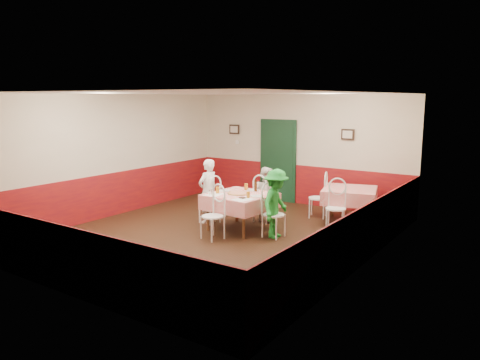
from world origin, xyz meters
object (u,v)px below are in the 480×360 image
Objects in this scene: chair_right at (274,215)px; chair_second_a at (318,198)px; glass_c at (246,187)px; diner_right at (276,204)px; chair_near at (212,216)px; diner_far at (265,194)px; chair_second_b at (336,209)px; glass_b at (248,195)px; second_table at (349,205)px; wallet at (242,198)px; main_table at (240,212)px; beer_bottle at (256,186)px; pizza at (238,193)px; diner_left at (208,191)px; chair_far at (264,201)px; glass_a at (217,190)px; chair_left at (210,203)px.

chair_second_a is at bearing 0.37° from chair_right.
diner_right is at bearing -25.38° from glass_c.
diner_far is at bearing 97.46° from chair_near.
chair_second_b is 1.94m from glass_c.
diner_right is at bearing 17.91° from glass_b.
glass_c is at bearing -141.08° from second_table.
wallet is at bearing -61.41° from glass_c.
chair_near is 0.66× the size of diner_right.
main_table is at bearing -131.91° from second_table.
beer_bottle is (-1.53, -1.44, 0.50)m from second_table.
chair_right reaches higher than wallet.
pizza is 0.31× the size of diner_left.
chair_near is 2.08× the size of pizza.
glass_b is at bearing 66.47° from chair_near.
chair_second_b is 7.01× the size of glass_b.
pizza is at bearing -109.07° from beer_bottle.
glass_b is (0.29, -1.09, 0.37)m from chair_far.
diner_left is 1.80m from diner_right.
main_table is 0.40m from pizza.
diner_right is (0.90, -0.07, 0.30)m from main_table.
diner_far is (0.00, 0.05, 0.16)m from chair_far.
second_table is at bearing -20.81° from chair_right.
glass_b reaches higher than second_table.
chair_second_a is 2.11m from pizza.
second_table is at bearing 48.07° from pizza.
chair_right and chair_near have the same top height.
second_table is 8.09× the size of glass_a.
chair_near reaches higher than main_table.
chair_far is (0.92, 0.78, 0.00)m from chair_left.
diner_right is (1.02, -0.48, -0.15)m from glass_c.
chair_far and chair_second_a have the same top height.
chair_second_b is at bearing 60.47° from chair_near.
diner_right is (0.77, -0.47, -0.20)m from beer_bottle.
diner_far is (0.07, 0.90, 0.23)m from main_table.
diner_right is at bearing -31.60° from beer_bottle.
glass_a is at bearing -151.50° from main_table.
chair_right is 1.42m from chair_second_b.
chair_second_a is at bearing 57.51° from glass_a.
second_table is at bearing -144.55° from chair_far.
chair_near reaches higher than second_table.
glass_a reaches higher than wallet.
glass_a is 0.10× the size of diner_left.
glass_b is 0.55× the size of beer_bottle.
chair_near is 0.89m from pizza.
main_table is 1.00× the size of diner_far.
chair_far is 0.17m from diner_far.
diner_left is at bearing 42.07° from chair_far.
diner_far is at bearing 85.39° from main_table.
second_table is 3.07m from chair_left.
wallet is at bearing -49.70° from main_table.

